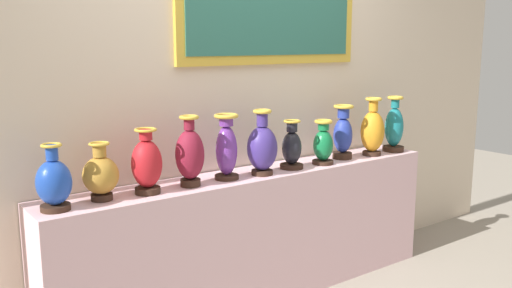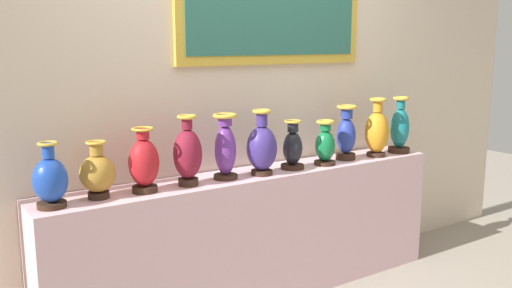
% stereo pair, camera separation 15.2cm
% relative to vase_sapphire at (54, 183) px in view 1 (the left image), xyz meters
% --- Properties ---
extents(display_shelf, '(2.75, 0.38, 0.84)m').
position_rel_vase_sapphire_xyz_m(display_shelf, '(1.26, 0.05, -0.56)').
color(display_shelf, beige).
rests_on(display_shelf, ground_plane).
extents(back_wall, '(5.52, 0.14, 3.05)m').
position_rel_vase_sapphire_xyz_m(back_wall, '(1.26, 0.29, 0.55)').
color(back_wall, beige).
rests_on(back_wall, ground_plane).
extents(vase_sapphire, '(0.17, 0.17, 0.33)m').
position_rel_vase_sapphire_xyz_m(vase_sapphire, '(0.00, 0.00, 0.00)').
color(vase_sapphire, '#382319').
rests_on(vase_sapphire, display_shelf).
extents(vase_ochre, '(0.19, 0.19, 0.31)m').
position_rel_vase_sapphire_xyz_m(vase_ochre, '(0.25, 0.03, -0.00)').
color(vase_ochre, '#382319').
rests_on(vase_ochre, display_shelf).
extents(vase_crimson, '(0.17, 0.17, 0.36)m').
position_rel_vase_sapphire_xyz_m(vase_crimson, '(0.50, 0.01, 0.02)').
color(vase_crimson, '#382319').
rests_on(vase_crimson, display_shelf).
extents(vase_burgundy, '(0.17, 0.17, 0.41)m').
position_rel_vase_sapphire_xyz_m(vase_burgundy, '(0.76, 0.01, 0.05)').
color(vase_burgundy, '#382319').
rests_on(vase_burgundy, display_shelf).
extents(vase_violet, '(0.15, 0.15, 0.39)m').
position_rel_vase_sapphire_xyz_m(vase_violet, '(1.02, 0.02, 0.05)').
color(vase_violet, '#382319').
rests_on(vase_violet, display_shelf).
extents(vase_indigo, '(0.19, 0.19, 0.41)m').
position_rel_vase_sapphire_xyz_m(vase_indigo, '(1.26, -0.02, 0.03)').
color(vase_indigo, '#382319').
rests_on(vase_indigo, display_shelf).
extents(vase_onyx, '(0.15, 0.15, 0.32)m').
position_rel_vase_sapphire_xyz_m(vase_onyx, '(1.51, 0.01, -0.00)').
color(vase_onyx, '#382319').
rests_on(vase_onyx, display_shelf).
extents(vase_emerald, '(0.14, 0.14, 0.30)m').
position_rel_vase_sapphire_xyz_m(vase_emerald, '(1.77, -0.02, -0.00)').
color(vase_emerald, '#382319').
rests_on(vase_emerald, display_shelf).
extents(vase_cobalt, '(0.14, 0.14, 0.38)m').
position_rel_vase_sapphire_xyz_m(vase_cobalt, '(2.00, 0.03, 0.04)').
color(vase_cobalt, '#382319').
rests_on(vase_cobalt, display_shelf).
extents(vase_amber, '(0.17, 0.17, 0.42)m').
position_rel_vase_sapphire_xyz_m(vase_amber, '(2.26, -0.02, 0.04)').
color(vase_amber, '#382319').
rests_on(vase_amber, display_shelf).
extents(vase_teal, '(0.16, 0.16, 0.42)m').
position_rel_vase_sapphire_xyz_m(vase_teal, '(2.50, -0.01, 0.04)').
color(vase_teal, '#382319').
rests_on(vase_teal, display_shelf).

